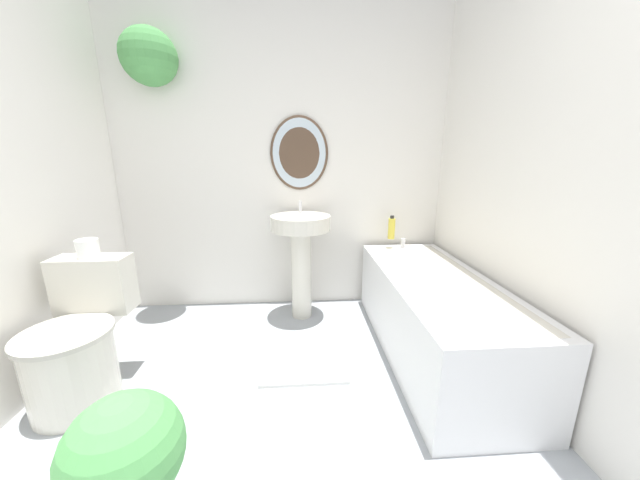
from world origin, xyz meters
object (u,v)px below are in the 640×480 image
at_px(toilet, 78,346).
at_px(potted_plant, 126,458).
at_px(shampoo_bottle, 391,228).
at_px(toilet_paper_roll, 88,248).
at_px(pedestal_sink, 301,246).
at_px(bathtub, 433,313).

relative_size(toilet, potted_plant, 1.38).
xyz_separation_m(shampoo_bottle, toilet_paper_roll, (-1.92, -0.75, 0.08)).
bearing_deg(pedestal_sink, shampoo_bottle, 9.48).
height_order(toilet, shampoo_bottle, shampoo_bottle).
height_order(pedestal_sink, bathtub, pedestal_sink).
height_order(potted_plant, toilet_paper_roll, toilet_paper_roll).
bearing_deg(bathtub, toilet, -172.21).
relative_size(pedestal_sink, potted_plant, 1.78).
height_order(pedestal_sink, shampoo_bottle, pedestal_sink).
relative_size(pedestal_sink, bathtub, 0.60).
bearing_deg(shampoo_bottle, toilet, -153.43).
bearing_deg(potted_plant, toilet_paper_roll, 122.90).
bearing_deg(toilet_paper_roll, pedestal_sink, 27.94).
height_order(toilet, potted_plant, toilet).
bearing_deg(pedestal_sink, toilet_paper_roll, -152.06).
bearing_deg(shampoo_bottle, potted_plant, -128.84).
height_order(pedestal_sink, toilet_paper_roll, pedestal_sink).
distance_m(toilet, shampoo_bottle, 2.19).
xyz_separation_m(bathtub, toilet_paper_roll, (-2.03, -0.06, 0.49)).
bearing_deg(toilet_paper_roll, bathtub, 1.80).
bearing_deg(bathtub, shampoo_bottle, 98.44).
xyz_separation_m(shampoo_bottle, potted_plant, (-1.34, -1.66, -0.38)).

